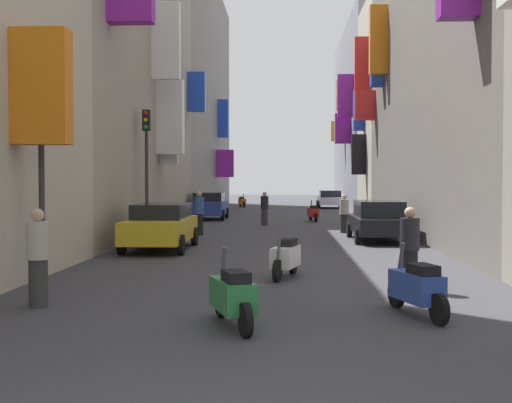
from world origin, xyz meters
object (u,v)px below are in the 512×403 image
scooter_orange (242,202)px  pedestrian_near_left (199,213)px  pedestrian_mid_street (410,249)px  parked_car_yellow (161,225)px  scooter_green (233,295)px  scooter_white (286,257)px  parked_car_white (330,199)px  scooter_blue (417,287)px  parked_car_blue (209,205)px  scooter_red (313,213)px  pedestrian_crossing (344,214)px  pedestrian_near_right (265,208)px  parked_car_black (378,220)px  traffic_light_far_corner (147,153)px  traffic_light_near_corner (41,142)px  pedestrian_far_away (38,258)px

scooter_orange → pedestrian_near_left: bearing=-89.7°
pedestrian_near_left → pedestrian_mid_street: 14.34m
parked_car_yellow → scooter_green: size_ratio=2.40×
scooter_green → scooter_white: same height
scooter_white → pedestrian_mid_street: (2.43, -1.61, 0.35)m
parked_car_white → pedestrian_mid_street: 39.99m
scooter_blue → parked_car_blue: bearing=103.5°
scooter_red → pedestrian_crossing: bearing=-83.0°
pedestrian_near_right → scooter_white: bearing=-86.7°
parked_car_white → pedestrian_near_left: 27.76m
parked_car_black → parked_car_white: 29.10m
parked_car_blue → scooter_red: (5.75, -1.59, -0.32)m
parked_car_blue → scooter_orange: parked_car_blue is taller
scooter_green → traffic_light_far_corner: size_ratio=0.39×
parked_car_black → parked_car_blue: size_ratio=1.13×
scooter_red → scooter_white: bearing=-94.1°
pedestrian_mid_street → traffic_light_far_corner: size_ratio=0.35×
parked_car_white → traffic_light_near_corner: traffic_light_near_corner is taller
scooter_white → parked_car_yellow: bearing=123.4°
parked_car_white → parked_car_blue: size_ratio=1.08×
parked_car_black → scooter_blue: parked_car_black is taller
parked_car_white → traffic_light_near_corner: (-8.47, -39.81, 2.19)m
scooter_green → scooter_white: (0.78, 5.01, -0.00)m
parked_car_black → scooter_green: bearing=-106.0°
pedestrian_mid_street → scooter_orange: bearing=98.2°
parked_car_blue → scooter_blue: parked_car_blue is taller
scooter_green → pedestrian_far_away: pedestrian_far_away is taller
pedestrian_mid_street → traffic_light_near_corner: traffic_light_near_corner is taller
parked_car_black → traffic_light_near_corner: (-8.26, -10.71, 2.17)m
parked_car_black → pedestrian_far_away: bearing=-120.3°
pedestrian_far_away → parked_car_white: bearing=79.6°
parked_car_white → parked_car_black: bearing=-90.4°
scooter_blue → pedestrian_crossing: bearing=88.8°
scooter_orange → traffic_light_near_corner: 41.22m
parked_car_white → traffic_light_far_corner: 30.68m
parked_car_yellow → parked_car_white: (7.42, 32.46, -0.02)m
pedestrian_near_right → traffic_light_near_corner: size_ratio=0.38×
parked_car_yellow → scooter_white: parked_car_yellow is taller
parked_car_yellow → traffic_light_far_corner: bearing=109.4°
scooter_red → parked_car_blue: bearing=164.5°
scooter_orange → pedestrian_near_right: 22.16m
scooter_green → pedestrian_near_right: size_ratio=1.13×
pedestrian_crossing → scooter_white: bearing=-100.6°
parked_car_black → traffic_light_far_corner: size_ratio=0.96×
scooter_green → traffic_light_far_corner: (-4.20, 14.00, 2.70)m
parked_car_blue → traffic_light_near_corner: bearing=-91.6°
scooter_orange → pedestrian_near_left: (0.12, -28.19, 0.41)m
pedestrian_near_right → traffic_light_near_corner: traffic_light_near_corner is taller
pedestrian_near_left → traffic_light_far_corner: bearing=-122.0°
scooter_white → scooter_red: bearing=85.9°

